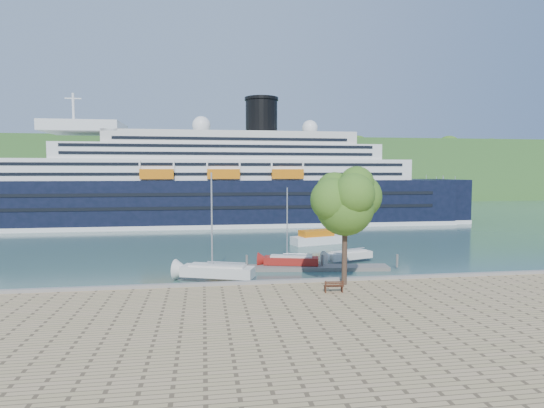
% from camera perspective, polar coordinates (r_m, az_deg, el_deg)
% --- Properties ---
extents(ground, '(400.00, 400.00, 0.00)m').
position_cam_1_polar(ground, '(42.85, 1.98, -11.08)').
color(ground, '#284842').
rests_on(ground, ground).
extents(far_hillside, '(400.00, 50.00, 24.00)m').
position_cam_1_polar(far_hillside, '(185.82, -6.31, 4.24)').
color(far_hillside, '#305D25').
rests_on(far_hillside, ground).
extents(quay_coping, '(220.00, 0.50, 0.30)m').
position_cam_1_polar(quay_coping, '(42.38, 2.03, -9.65)').
color(quay_coping, slate).
rests_on(quay_coping, promenade).
extents(cruise_ship, '(120.95, 18.15, 27.14)m').
position_cam_1_polar(cruise_ship, '(97.34, -8.81, 5.38)').
color(cruise_ship, black).
rests_on(cruise_ship, ground).
extents(park_bench, '(1.78, 0.86, 1.10)m').
position_cam_1_polar(park_bench, '(39.40, 7.73, -10.13)').
color(park_bench, '#462214').
rests_on(park_bench, promenade).
extents(promenade_tree, '(6.96, 6.96, 11.53)m').
position_cam_1_polar(promenade_tree, '(41.29, 9.13, -2.15)').
color(promenade_tree, '#356219').
rests_on(promenade_tree, promenade).
extents(floating_pontoon, '(19.63, 4.78, 0.43)m').
position_cam_1_polar(floating_pontoon, '(52.68, 3.97, -7.99)').
color(floating_pontoon, slate).
rests_on(floating_pontoon, ground).
extents(sailboat_white_near, '(8.50, 5.02, 10.62)m').
position_cam_1_polar(sailboat_white_near, '(46.26, -6.89, -3.28)').
color(sailboat_white_near, silver).
rests_on(sailboat_white_near, ground).
extents(sailboat_red, '(7.21, 3.63, 8.97)m').
position_cam_1_polar(sailboat_red, '(52.52, 2.44, -3.29)').
color(sailboat_red, maroon).
rests_on(sailboat_red, ground).
extents(sailboat_white_far, '(6.93, 3.97, 8.64)m').
position_cam_1_polar(sailboat_white_far, '(56.82, 9.69, -2.96)').
color(sailboat_white_far, silver).
rests_on(sailboat_white_far, ground).
extents(tender_launch, '(8.39, 4.80, 2.20)m').
position_cam_1_polar(tender_launch, '(71.13, 5.58, -4.14)').
color(tender_launch, '#D26B0C').
rests_on(tender_launch, ground).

